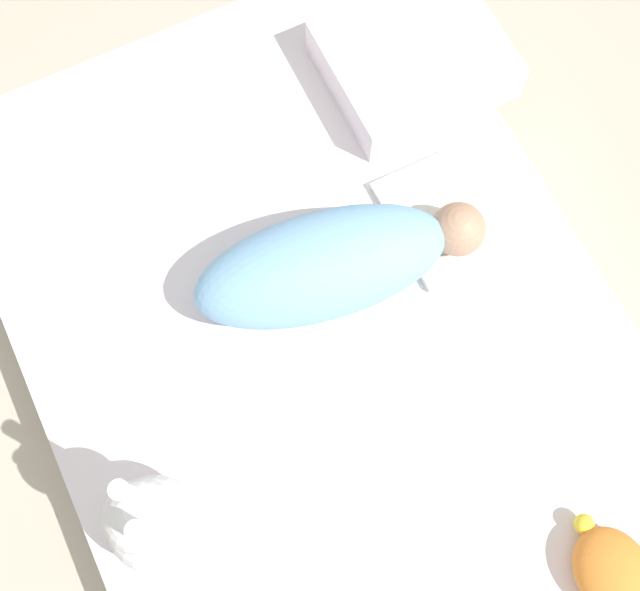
# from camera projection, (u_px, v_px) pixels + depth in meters

# --- Properties ---
(ground_plane) EXTENTS (12.00, 12.00, 0.00)m
(ground_plane) POSITION_uv_depth(u_px,v_px,m) (319.00, 345.00, 1.85)
(ground_plane) COLOR #B2A893
(bed_mattress) EXTENTS (1.51, 1.10, 0.13)m
(bed_mattress) POSITION_uv_depth(u_px,v_px,m) (319.00, 336.00, 1.78)
(bed_mattress) COLOR white
(bed_mattress) RESTS_ON ground_plane
(burp_cloth) EXTENTS (0.25, 0.17, 0.02)m
(burp_cloth) POSITION_uv_depth(u_px,v_px,m) (437.00, 220.00, 1.78)
(burp_cloth) COLOR white
(burp_cloth) RESTS_ON bed_mattress
(swaddled_baby) EXTENTS (0.28, 0.58, 0.18)m
(swaddled_baby) POSITION_uv_depth(u_px,v_px,m) (330.00, 264.00, 1.67)
(swaddled_baby) COLOR #7FB7E5
(swaddled_baby) RESTS_ON bed_mattress
(pillow) EXTENTS (0.30, 0.36, 0.10)m
(pillow) POSITION_uv_depth(u_px,v_px,m) (414.00, 60.00, 1.86)
(pillow) COLOR white
(pillow) RESTS_ON bed_mattress
(bunny_plush) EXTENTS (0.16, 0.16, 0.31)m
(bunny_plush) POSITION_uv_depth(u_px,v_px,m) (150.00, 521.00, 1.48)
(bunny_plush) COLOR white
(bunny_plush) RESTS_ON bed_mattress
(turtle_plush) EXTENTS (0.19, 0.13, 0.08)m
(turtle_plush) POSITION_uv_depth(u_px,v_px,m) (613.00, 572.00, 1.53)
(turtle_plush) COLOR orange
(turtle_plush) RESTS_ON bed_mattress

